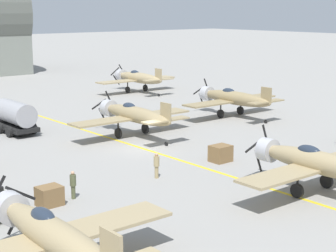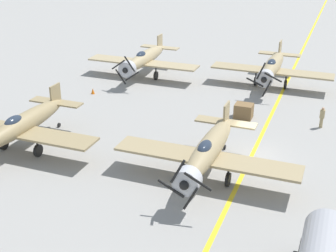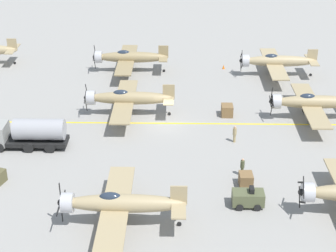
% 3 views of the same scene
% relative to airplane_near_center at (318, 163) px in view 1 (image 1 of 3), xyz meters
% --- Properties ---
extents(ground_plane, '(400.00, 400.00, 0.00)m').
position_rel_airplane_near_center_xyz_m(ground_plane, '(-1.39, 15.91, -2.01)').
color(ground_plane, gray).
extents(taxiway_stripe, '(0.30, 160.00, 0.01)m').
position_rel_airplane_near_center_xyz_m(taxiway_stripe, '(-1.39, 15.91, -2.01)').
color(taxiway_stripe, yellow).
rests_on(taxiway_stripe, ground).
extents(airplane_near_center, '(12.00, 9.98, 3.70)m').
position_rel_airplane_near_center_xyz_m(airplane_near_center, '(0.00, 0.00, 0.00)').
color(airplane_near_center, tan).
rests_on(airplane_near_center, ground).
extents(airplane_mid_center, '(12.00, 9.98, 3.65)m').
position_rel_airplane_near_center_xyz_m(airplane_mid_center, '(0.68, 20.18, -0.00)').
color(airplane_mid_center, tan).
rests_on(airplane_mid_center, ground).
extents(airplane_near_left, '(12.00, 9.98, 3.65)m').
position_rel_airplane_near_center_xyz_m(airplane_near_left, '(-18.01, 0.28, -0.00)').
color(airplane_near_left, tan).
rests_on(airplane_near_left, ground).
extents(airplane_mid_right, '(12.00, 9.98, 3.67)m').
position_rel_airplane_near_center_xyz_m(airplane_mid_right, '(14.33, 21.12, 0.00)').
color(airplane_mid_right, '#968259').
rests_on(airplane_mid_right, ground).
extents(airplane_far_right, '(12.00, 9.98, 3.65)m').
position_rel_airplane_near_center_xyz_m(airplane_far_right, '(17.00, 41.75, -0.00)').
color(airplane_far_right, tan).
rests_on(airplane_far_right, ground).
extents(fuel_tanker, '(2.68, 8.00, 2.98)m').
position_rel_airplane_near_center_xyz_m(fuel_tanker, '(-6.97, 29.55, -0.50)').
color(fuel_tanker, black).
rests_on(fuel_tanker, ground).
extents(ground_crew_walking, '(0.38, 0.38, 1.74)m').
position_rel_airplane_near_center_xyz_m(ground_crew_walking, '(-12.10, 8.84, -1.06)').
color(ground_crew_walking, '#515638').
rests_on(ground_crew_walking, ground).
extents(ground_crew_inspecting, '(0.39, 0.39, 1.78)m').
position_rel_airplane_near_center_xyz_m(ground_crew_inspecting, '(-5.60, 8.96, -1.04)').
color(ground_crew_inspecting, tan).
rests_on(ground_crew_inspecting, ground).
extents(supply_crate_by_tanker, '(1.42, 1.20, 1.16)m').
position_rel_airplane_near_center_xyz_m(supply_crate_by_tanker, '(-13.78, 8.68, -1.43)').
color(supply_crate_by_tanker, brown).
rests_on(supply_crate_by_tanker, ground).
extents(supply_crate_outboard, '(1.50, 1.25, 1.25)m').
position_rel_airplane_near_center_xyz_m(supply_crate_outboard, '(0.73, 9.22, -1.39)').
color(supply_crate_outboard, brown).
rests_on(supply_crate_outboard, ground).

